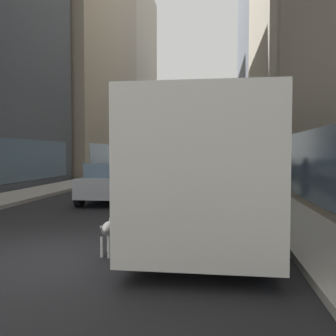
{
  "coord_description": "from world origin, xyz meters",
  "views": [
    {
      "loc": [
        3.06,
        -6.47,
        2.02
      ],
      "look_at": [
        1.12,
        7.9,
        1.4
      ],
      "focal_mm": 37.9,
      "sensor_mm": 36.0,
      "label": 1
    }
  ],
  "objects_px": {
    "car_silver_sedan": "(111,182)",
    "car_black_suv": "(213,164)",
    "car_white_van": "(191,168)",
    "pedestrian_in_coat": "(276,177)",
    "car_grey_wagon": "(144,167)",
    "transit_bus": "(207,161)",
    "car_yellow_taxi": "(128,171)",
    "dalmatian_dog": "(109,228)"
  },
  "relations": [
    {
      "from": "car_white_van",
      "to": "pedestrian_in_coat",
      "type": "relative_size",
      "value": 2.53
    },
    {
      "from": "pedestrian_in_coat",
      "to": "car_grey_wagon",
      "type": "bearing_deg",
      "value": 122.71
    },
    {
      "from": "transit_bus",
      "to": "car_yellow_taxi",
      "type": "height_order",
      "value": "transit_bus"
    },
    {
      "from": "car_white_van",
      "to": "pedestrian_in_coat",
      "type": "bearing_deg",
      "value": -69.73
    },
    {
      "from": "car_silver_sedan",
      "to": "car_black_suv",
      "type": "distance_m",
      "value": 23.58
    },
    {
      "from": "car_white_van",
      "to": "car_silver_sedan",
      "type": "distance_m",
      "value": 13.51
    },
    {
      "from": "car_grey_wagon",
      "to": "pedestrian_in_coat",
      "type": "relative_size",
      "value": 2.46
    },
    {
      "from": "car_yellow_taxi",
      "to": "dalmatian_dog",
      "type": "xyz_separation_m",
      "value": [
        3.75,
        -16.44,
        -0.31
      ]
    },
    {
      "from": "car_white_van",
      "to": "car_grey_wagon",
      "type": "relative_size",
      "value": 1.03
    },
    {
      "from": "car_silver_sedan",
      "to": "car_grey_wagon",
      "type": "height_order",
      "value": "same"
    },
    {
      "from": "dalmatian_dog",
      "to": "pedestrian_in_coat",
      "type": "xyz_separation_m",
      "value": [
        4.66,
        8.6,
        0.5
      ]
    },
    {
      "from": "car_yellow_taxi",
      "to": "car_silver_sedan",
      "type": "distance_m",
      "value": 9.32
    },
    {
      "from": "transit_bus",
      "to": "car_white_van",
      "type": "relative_size",
      "value": 2.69
    },
    {
      "from": "dalmatian_dog",
      "to": "pedestrian_in_coat",
      "type": "height_order",
      "value": "pedestrian_in_coat"
    },
    {
      "from": "car_grey_wagon",
      "to": "pedestrian_in_coat",
      "type": "height_order",
      "value": "pedestrian_in_coat"
    },
    {
      "from": "transit_bus",
      "to": "car_silver_sedan",
      "type": "distance_m",
      "value": 5.29
    },
    {
      "from": "transit_bus",
      "to": "car_black_suv",
      "type": "distance_m",
      "value": 26.58
    },
    {
      "from": "transit_bus",
      "to": "car_yellow_taxi",
      "type": "bearing_deg",
      "value": 114.11
    },
    {
      "from": "car_grey_wagon",
      "to": "car_black_suv",
      "type": "distance_m",
      "value": 10.42
    },
    {
      "from": "car_silver_sedan",
      "to": "car_grey_wagon",
      "type": "bearing_deg",
      "value": 96.32
    },
    {
      "from": "car_white_van",
      "to": "pedestrian_in_coat",
      "type": "height_order",
      "value": "pedestrian_in_coat"
    },
    {
      "from": "car_silver_sedan",
      "to": "car_grey_wagon",
      "type": "xyz_separation_m",
      "value": [
        -1.6,
        14.45,
        0.0
      ]
    },
    {
      "from": "car_grey_wagon",
      "to": "dalmatian_dog",
      "type": "bearing_deg",
      "value": -80.19
    },
    {
      "from": "car_yellow_taxi",
      "to": "car_white_van",
      "type": "relative_size",
      "value": 1.12
    },
    {
      "from": "car_black_suv",
      "to": "pedestrian_in_coat",
      "type": "bearing_deg",
      "value": -82.68
    },
    {
      "from": "car_black_suv",
      "to": "dalmatian_dog",
      "type": "bearing_deg",
      "value": -93.46
    },
    {
      "from": "car_black_suv",
      "to": "pedestrian_in_coat",
      "type": "distance_m",
      "value": 22.07
    },
    {
      "from": "car_white_van",
      "to": "car_black_suv",
      "type": "relative_size",
      "value": 1.01
    },
    {
      "from": "transit_bus",
      "to": "car_silver_sedan",
      "type": "relative_size",
      "value": 2.87
    },
    {
      "from": "car_grey_wagon",
      "to": "car_yellow_taxi",
      "type": "bearing_deg",
      "value": -90.0
    },
    {
      "from": "transit_bus",
      "to": "car_white_van",
      "type": "distance_m",
      "value": 16.72
    },
    {
      "from": "car_silver_sedan",
      "to": "dalmatian_dog",
      "type": "bearing_deg",
      "value": -73.47
    },
    {
      "from": "car_grey_wagon",
      "to": "pedestrian_in_coat",
      "type": "distance_m",
      "value": 15.57
    },
    {
      "from": "car_yellow_taxi",
      "to": "car_white_van",
      "type": "bearing_deg",
      "value": 45.77
    },
    {
      "from": "car_silver_sedan",
      "to": "transit_bus",
      "type": "bearing_deg",
      "value": -39.75
    },
    {
      "from": "car_silver_sedan",
      "to": "car_black_suv",
      "type": "xyz_separation_m",
      "value": [
        4.0,
        23.24,
        0.0
      ]
    },
    {
      "from": "pedestrian_in_coat",
      "to": "car_black_suv",
      "type": "bearing_deg",
      "value": 97.32
    },
    {
      "from": "car_silver_sedan",
      "to": "car_grey_wagon",
      "type": "distance_m",
      "value": 14.54
    },
    {
      "from": "dalmatian_dog",
      "to": "transit_bus",
      "type": "bearing_deg",
      "value": 64.83
    },
    {
      "from": "car_grey_wagon",
      "to": "dalmatian_dog",
      "type": "xyz_separation_m",
      "value": [
        3.75,
        -21.7,
        -0.31
      ]
    },
    {
      "from": "transit_bus",
      "to": "car_silver_sedan",
      "type": "xyz_separation_m",
      "value": [
        -4.0,
        3.33,
        -0.96
      ]
    },
    {
      "from": "car_black_suv",
      "to": "dalmatian_dog",
      "type": "height_order",
      "value": "car_black_suv"
    }
  ]
}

